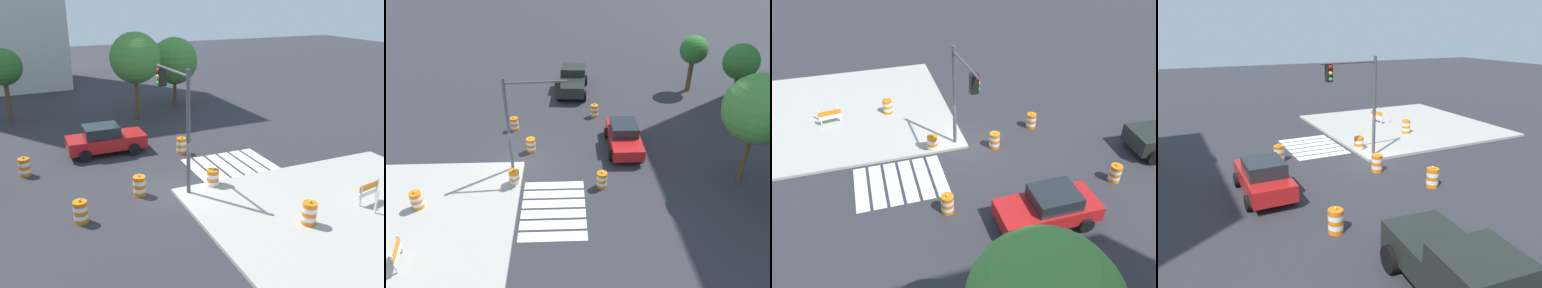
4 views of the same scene
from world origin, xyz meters
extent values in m
plane|color=#2D2D33|center=(0.00, 0.00, 0.00)|extent=(120.00, 120.00, 0.00)
cube|color=silver|center=(2.12, 1.80, 0.01)|extent=(0.60, 3.20, 0.02)
cube|color=silver|center=(2.88, 1.80, 0.01)|extent=(0.60, 3.20, 0.02)
cube|color=silver|center=(3.62, 1.80, 0.01)|extent=(0.60, 3.20, 0.02)
cube|color=silver|center=(4.38, 1.80, 0.01)|extent=(0.60, 3.20, 0.02)
cube|color=silver|center=(5.12, 1.80, 0.01)|extent=(0.60, 3.20, 0.02)
cube|color=silver|center=(5.88, 1.80, 0.01)|extent=(0.60, 3.20, 0.02)
cube|color=red|center=(-1.58, 6.12, 0.68)|extent=(4.31, 1.86, 0.70)
cube|color=#1E2328|center=(-1.83, 6.12, 1.33)|extent=(1.91, 1.61, 0.60)
cylinder|color=black|center=(-0.23, 7.06, 0.33)|extent=(0.66, 0.24, 0.66)
cylinder|color=black|center=(-0.24, 5.16, 0.33)|extent=(0.66, 0.24, 0.66)
cylinder|color=black|center=(-2.93, 7.07, 0.33)|extent=(0.66, 0.24, 0.66)
cylinder|color=black|center=(-2.94, 5.17, 0.33)|extent=(0.66, 0.24, 0.66)
cube|color=black|center=(-9.35, 3.04, 0.87)|extent=(2.66, 2.20, 0.90)
cube|color=black|center=(-11.44, 3.22, 1.17)|extent=(2.06, 2.15, 1.50)
cube|color=black|center=(-12.53, 3.31, 0.87)|extent=(1.55, 2.01, 0.90)
cylinder|color=black|center=(-12.32, 2.27, 0.42)|extent=(0.86, 0.37, 0.84)
cylinder|color=black|center=(-12.15, 4.30, 0.42)|extent=(0.86, 0.37, 0.84)
cylinder|color=black|center=(-8.93, 1.99, 0.42)|extent=(0.86, 0.37, 0.84)
cylinder|color=black|center=(-8.76, 4.02, 0.42)|extent=(0.86, 0.37, 0.84)
cylinder|color=orange|center=(-1.39, 0.31, 0.09)|extent=(0.56, 0.56, 0.18)
cylinder|color=white|center=(-1.39, 0.31, 0.27)|extent=(0.56, 0.56, 0.18)
cylinder|color=orange|center=(-1.39, 0.31, 0.45)|extent=(0.56, 0.56, 0.18)
cylinder|color=white|center=(-1.39, 0.31, 0.63)|extent=(0.56, 0.56, 0.18)
cylinder|color=orange|center=(-1.39, 0.31, 0.81)|extent=(0.56, 0.56, 0.18)
sphere|color=yellow|center=(-1.39, 0.31, 0.96)|extent=(0.12, 0.12, 0.12)
cylinder|color=orange|center=(2.29, 4.38, 0.09)|extent=(0.56, 0.56, 0.18)
cylinder|color=white|center=(2.29, 4.38, 0.27)|extent=(0.56, 0.56, 0.18)
cylinder|color=orange|center=(2.29, 4.38, 0.45)|extent=(0.56, 0.56, 0.18)
cylinder|color=white|center=(2.29, 4.38, 0.63)|extent=(0.56, 0.56, 0.18)
cylinder|color=orange|center=(2.29, 4.38, 0.81)|extent=(0.56, 0.56, 0.18)
sphere|color=yellow|center=(2.29, 4.38, 0.96)|extent=(0.12, 0.12, 0.12)
cylinder|color=orange|center=(1.93, -0.35, 0.09)|extent=(0.56, 0.56, 0.18)
cylinder|color=white|center=(1.93, -0.35, 0.27)|extent=(0.56, 0.56, 0.18)
cylinder|color=orange|center=(1.93, -0.35, 0.45)|extent=(0.56, 0.56, 0.18)
cylinder|color=white|center=(1.93, -0.35, 0.63)|extent=(0.56, 0.56, 0.18)
cylinder|color=orange|center=(1.93, -0.35, 0.81)|extent=(0.56, 0.56, 0.18)
sphere|color=yellow|center=(1.93, -0.35, 0.96)|extent=(0.12, 0.12, 0.12)
cylinder|color=orange|center=(-6.00, 4.60, 0.09)|extent=(0.56, 0.56, 0.18)
cylinder|color=white|center=(-6.00, 4.60, 0.27)|extent=(0.56, 0.56, 0.18)
cylinder|color=orange|center=(-6.00, 4.60, 0.45)|extent=(0.56, 0.56, 0.18)
cylinder|color=white|center=(-6.00, 4.60, 0.63)|extent=(0.56, 0.56, 0.18)
cylinder|color=orange|center=(-6.00, 4.60, 0.81)|extent=(0.56, 0.56, 0.18)
sphere|color=yellow|center=(-6.00, 4.60, 0.96)|extent=(0.12, 0.12, 0.12)
cylinder|color=orange|center=(-4.19, -1.03, 0.09)|extent=(0.56, 0.56, 0.18)
cylinder|color=white|center=(-4.19, -1.03, 0.27)|extent=(0.56, 0.56, 0.18)
cylinder|color=orange|center=(-4.19, -1.03, 0.45)|extent=(0.56, 0.56, 0.18)
cylinder|color=white|center=(-4.19, -1.03, 0.63)|extent=(0.56, 0.56, 0.18)
cylinder|color=orange|center=(-4.19, -1.03, 0.81)|extent=(0.56, 0.56, 0.18)
sphere|color=yellow|center=(-4.19, -1.03, 0.96)|extent=(0.12, 0.12, 0.12)
cylinder|color=orange|center=(3.78, -4.91, 0.24)|extent=(0.56, 0.56, 0.18)
cylinder|color=white|center=(3.78, -4.91, 0.42)|extent=(0.56, 0.56, 0.18)
cylinder|color=orange|center=(3.78, -4.91, 0.60)|extent=(0.56, 0.56, 0.18)
cylinder|color=white|center=(3.78, -4.91, 0.78)|extent=(0.56, 0.56, 0.18)
cylinder|color=orange|center=(3.78, -4.91, 0.96)|extent=(0.56, 0.56, 0.18)
sphere|color=yellow|center=(3.78, -4.91, 1.11)|extent=(0.12, 0.12, 0.12)
cube|color=silver|center=(6.65, -4.63, 0.65)|extent=(0.08, 0.08, 1.00)
cube|color=silver|center=(7.73, -4.43, 0.65)|extent=(0.08, 0.08, 1.00)
cube|color=orange|center=(7.19, -4.51, 0.90)|extent=(1.29, 0.27, 0.28)
cube|color=white|center=(7.19, -4.51, 0.60)|extent=(1.29, 0.27, 0.20)
cylinder|color=#4C4C51|center=(0.60, -0.60, 2.90)|extent=(0.18, 0.18, 5.50)
cylinder|color=#4C4C51|center=(0.50, 1.00, 5.35)|extent=(0.32, 3.20, 0.12)
cube|color=black|center=(0.43, 2.11, 4.90)|extent=(0.38, 0.30, 0.90)
sphere|color=red|center=(0.24, 2.10, 5.20)|extent=(0.20, 0.20, 0.20)
sphere|color=#F2A514|center=(0.24, 2.10, 4.90)|extent=(0.20, 0.20, 0.20)
sphere|color=green|center=(0.24, 2.10, 4.60)|extent=(0.20, 0.20, 0.20)
cylinder|color=brown|center=(-6.47, 14.94, 1.49)|extent=(0.31, 0.31, 2.98)
sphere|color=#2D6B28|center=(-6.47, 14.94, 3.86)|extent=(2.51, 2.51, 2.51)
cylinder|color=brown|center=(1.99, 12.05, 1.57)|extent=(0.28, 0.28, 3.14)
sphere|color=#478C38|center=(1.99, 12.05, 4.37)|extent=(3.54, 3.54, 3.54)
cylinder|color=brown|center=(-10.55, 12.93, 1.36)|extent=(0.39, 0.39, 2.71)
sphere|color=#2D6B28|center=(-10.55, 12.93, 3.49)|extent=(2.24, 2.24, 2.24)
camera|label=1|loc=(-5.85, -15.80, 8.44)|focal=38.40mm
camera|label=2|loc=(17.57, 2.51, 12.21)|focal=33.53mm
camera|label=3|loc=(4.91, 15.91, 11.79)|focal=34.75mm
camera|label=4|loc=(-16.97, 9.31, 6.98)|focal=35.10mm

